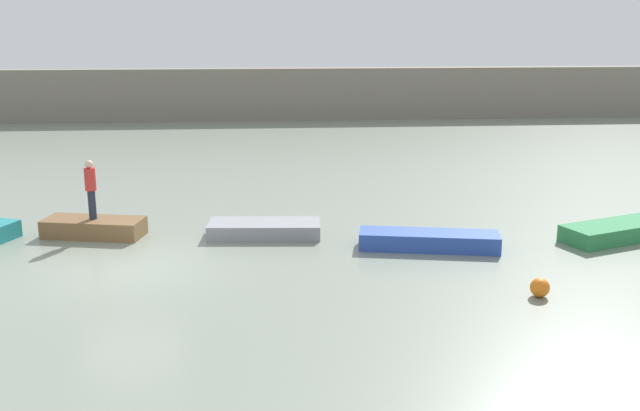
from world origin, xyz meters
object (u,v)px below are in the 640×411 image
object	(u,v)px
mooring_buoy	(540,287)
rowboat_brown	(94,227)
rowboat_grey	(265,229)
rowboat_green	(621,231)
person_red_shirt	(91,186)
rowboat_blue	(429,240)

from	to	relation	value
mooring_buoy	rowboat_brown	bearing A→B (deg)	153.22
rowboat_grey	rowboat_green	distance (m)	10.41
person_red_shirt	mooring_buoy	bearing A→B (deg)	-26.78
rowboat_grey	rowboat_green	xyz separation A→B (m)	(10.35, -1.09, 0.03)
rowboat_blue	rowboat_green	world-z (taller)	rowboat_green
rowboat_brown	rowboat_green	distance (m)	15.43
rowboat_green	mooring_buoy	distance (m)	5.88
rowboat_grey	person_red_shirt	size ratio (longest dim) A/B	1.87
person_red_shirt	rowboat_brown	bearing A→B (deg)	90.00
rowboat_grey	person_red_shirt	world-z (taller)	person_red_shirt
rowboat_grey	person_red_shirt	distance (m)	5.18
person_red_shirt	rowboat_blue	bearing A→B (deg)	-11.54
person_red_shirt	mooring_buoy	xyz separation A→B (m)	(11.32, -5.71, -1.28)
rowboat_blue	rowboat_green	size ratio (longest dim) A/B	1.04
rowboat_green	person_red_shirt	distance (m)	15.48
rowboat_blue	person_red_shirt	distance (m)	9.84
rowboat_green	rowboat_grey	bearing A→B (deg)	153.68
rowboat_brown	mooring_buoy	xyz separation A→B (m)	(11.32, -5.71, -0.04)
rowboat_brown	rowboat_green	xyz separation A→B (m)	(15.36, -1.44, -0.02)
mooring_buoy	person_red_shirt	bearing A→B (deg)	153.22
rowboat_blue	mooring_buoy	bearing A→B (deg)	-54.29
rowboat_grey	mooring_buoy	bearing A→B (deg)	-36.24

